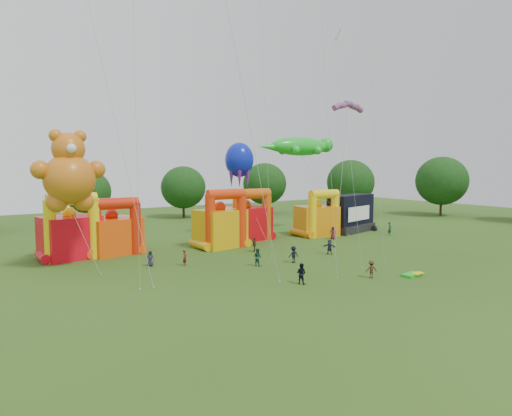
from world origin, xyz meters
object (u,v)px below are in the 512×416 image
stage_trailer (351,214)px  octopus_kite (245,184)px  spectator_4 (254,244)px  teddy_bear_kite (73,188)px  spectator_0 (150,258)px  bouncy_castle_0 (71,234)px  gecko_kite (317,180)px  bouncy_castle_2 (221,225)px

stage_trailer → octopus_kite: 17.13m
octopus_kite → spectator_4: octopus_kite is taller
teddy_bear_kite → spectator_0: (6.57, -1.64, -6.97)m
bouncy_castle_0 → gecko_kite: size_ratio=0.50×
stage_trailer → bouncy_castle_0: bearing=177.4°
bouncy_castle_0 → bouncy_castle_2: size_ratio=0.99×
stage_trailer → gecko_kite: bearing=166.9°
bouncy_castle_0 → gecko_kite: bearing=-0.8°
bouncy_castle_2 → teddy_bear_kite: (-17.34, -3.78, 5.08)m
gecko_kite → octopus_kite: 10.85m
gecko_kite → octopus_kite: bearing=168.6°
gecko_kite → spectator_0: (-27.45, -7.57, -6.85)m
octopus_kite → bouncy_castle_0: bearing=-175.7°
bouncy_castle_0 → stage_trailer: bouncy_castle_0 is taller
bouncy_castle_0 → teddy_bear_kite: teddy_bear_kite is taller
bouncy_castle_0 → spectator_0: bouncy_castle_0 is taller
teddy_bear_kite → spectator_0: size_ratio=8.54×
bouncy_castle_0 → teddy_bear_kite: bearing=-97.7°
bouncy_castle_0 → octopus_kite: bearing=4.3°
bouncy_castle_0 → spectator_4: 19.70m
octopus_kite → gecko_kite: bearing=-11.4°
bouncy_castle_0 → teddy_bear_kite: (-0.86, -6.38, 5.10)m
stage_trailer → spectator_0: size_ratio=6.04×
bouncy_castle_0 → gecko_kite: gecko_kite is taller
bouncy_castle_2 → spectator_4: bouncy_castle_2 is taller
octopus_kite → spectator_4: (-4.27, -8.86, -6.46)m
teddy_bear_kite → spectator_4: size_ratio=7.90×
bouncy_castle_2 → octopus_kite: size_ratio=0.54×
octopus_kite → spectator_0: 20.48m
gecko_kite → spectator_0: 29.28m
bouncy_castle_2 → spectator_0: 12.21m
spectator_0 → spectator_4: 12.58m
bouncy_castle_0 → spectator_0: size_ratio=4.55×
octopus_kite → spectator_4: size_ratio=7.83×
bouncy_castle_2 → stage_trailer: (22.18, 0.86, -0.00)m
stage_trailer → octopus_kite: size_ratio=0.71×
spectator_4 → bouncy_castle_0: bearing=-75.3°
bouncy_castle_2 → stage_trailer: 22.20m
bouncy_castle_0 → octopus_kite: (22.53, 1.68, 4.65)m
teddy_bear_kite → octopus_kite: 24.74m
teddy_bear_kite → octopus_kite: (23.39, 8.06, -0.46)m
stage_trailer → teddy_bear_kite: (-39.52, -4.64, 5.08)m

